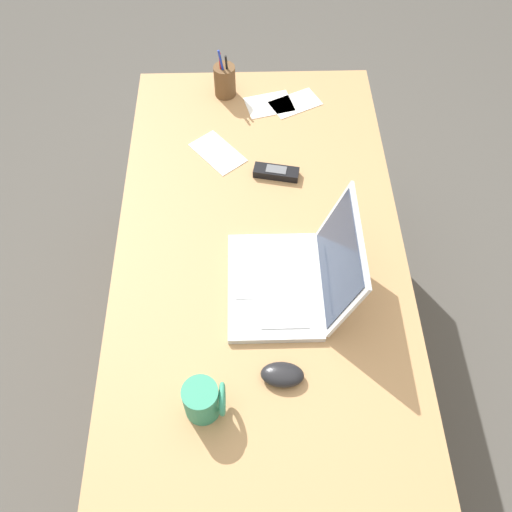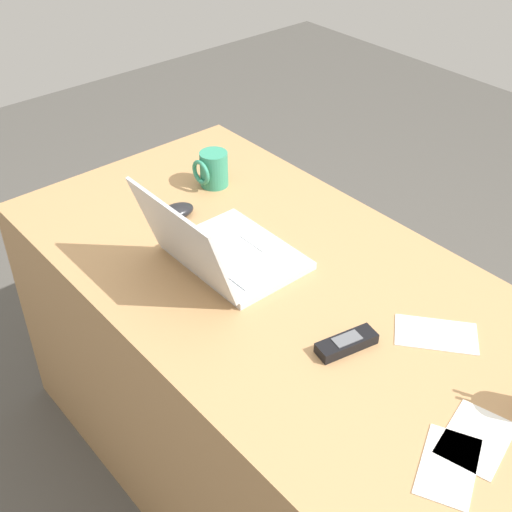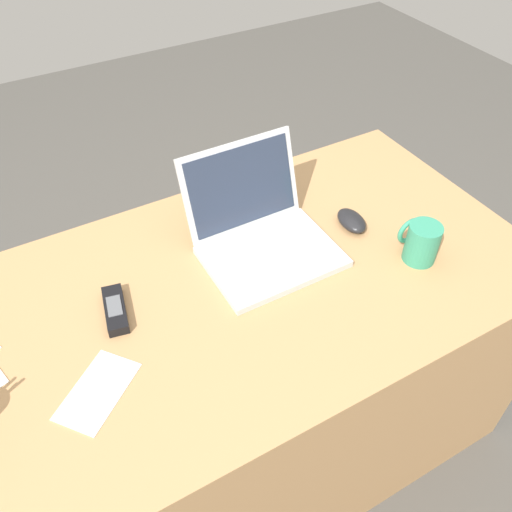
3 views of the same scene
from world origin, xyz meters
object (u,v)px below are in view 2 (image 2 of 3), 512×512
object	(u,v)px
laptop	(220,250)
cordless_phone	(347,343)
coffee_mug_white	(213,169)
computer_mouse	(176,212)

from	to	relation	value
laptop	cordless_phone	world-z (taller)	laptop
laptop	coffee_mug_white	bearing A→B (deg)	-34.76
laptop	computer_mouse	bearing A→B (deg)	-9.67
computer_mouse	cordless_phone	bearing A→B (deg)	-176.04
coffee_mug_white	cordless_phone	distance (m)	0.73
laptop	computer_mouse	xyz separation A→B (m)	(0.24, -0.04, -0.03)
laptop	computer_mouse	size ratio (longest dim) A/B	3.15
coffee_mug_white	cordless_phone	xyz separation A→B (m)	(-0.70, 0.19, -0.04)
laptop	cordless_phone	distance (m)	0.39
laptop	computer_mouse	world-z (taller)	laptop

